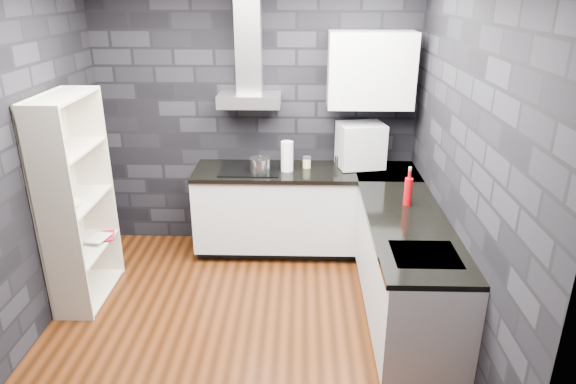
{
  "coord_description": "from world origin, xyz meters",
  "views": [
    {
      "loc": [
        0.46,
        -3.48,
        2.57
      ],
      "look_at": [
        0.35,
        0.45,
        1.0
      ],
      "focal_mm": 32.0,
      "sensor_mm": 36.0,
      "label": 1
    }
  ],
  "objects_px": {
    "utensil_crock": "(339,161)",
    "pot": "(260,165)",
    "storage_jar": "(307,163)",
    "fruit_bowl": "(69,205)",
    "appliance_garage": "(361,145)",
    "glass_vase": "(287,156)",
    "red_bottle": "(408,192)",
    "bookshelf": "(77,202)"
  },
  "relations": [
    {
      "from": "storage_jar",
      "to": "bookshelf",
      "type": "bearing_deg",
      "value": -154.13
    },
    {
      "from": "glass_vase",
      "to": "red_bottle",
      "type": "relative_size",
      "value": 1.28
    },
    {
      "from": "storage_jar",
      "to": "pot",
      "type": "bearing_deg",
      "value": -162.58
    },
    {
      "from": "glass_vase",
      "to": "bookshelf",
      "type": "bearing_deg",
      "value": -154.14
    },
    {
      "from": "fruit_bowl",
      "to": "red_bottle",
      "type": "bearing_deg",
      "value": 3.57
    },
    {
      "from": "pot",
      "to": "bookshelf",
      "type": "height_order",
      "value": "bookshelf"
    },
    {
      "from": "red_bottle",
      "to": "glass_vase",
      "type": "bearing_deg",
      "value": 141.17
    },
    {
      "from": "utensil_crock",
      "to": "appliance_garage",
      "type": "relative_size",
      "value": 0.27
    },
    {
      "from": "appliance_garage",
      "to": "storage_jar",
      "type": "bearing_deg",
      "value": 172.8
    },
    {
      "from": "storage_jar",
      "to": "appliance_garage",
      "type": "relative_size",
      "value": 0.23
    },
    {
      "from": "appliance_garage",
      "to": "fruit_bowl",
      "type": "height_order",
      "value": "appliance_garage"
    },
    {
      "from": "glass_vase",
      "to": "fruit_bowl",
      "type": "xyz_separation_m",
      "value": [
        -1.74,
        -0.99,
        -0.11
      ]
    },
    {
      "from": "pot",
      "to": "glass_vase",
      "type": "bearing_deg",
      "value": 10.52
    },
    {
      "from": "glass_vase",
      "to": "bookshelf",
      "type": "height_order",
      "value": "bookshelf"
    },
    {
      "from": "red_bottle",
      "to": "fruit_bowl",
      "type": "xyz_separation_m",
      "value": [
        -2.75,
        -0.17,
        -0.08
      ]
    },
    {
      "from": "utensil_crock",
      "to": "glass_vase",
      "type": "bearing_deg",
      "value": -163.96
    },
    {
      "from": "utensil_crock",
      "to": "appliance_garage",
      "type": "bearing_deg",
      "value": -3.46
    },
    {
      "from": "utensil_crock",
      "to": "bookshelf",
      "type": "xyz_separation_m",
      "value": [
        -2.25,
        -0.99,
        -0.06
      ]
    },
    {
      "from": "pot",
      "to": "bookshelf",
      "type": "relative_size",
      "value": 0.11
    },
    {
      "from": "glass_vase",
      "to": "bookshelf",
      "type": "distance_m",
      "value": 1.94
    },
    {
      "from": "storage_jar",
      "to": "bookshelf",
      "type": "relative_size",
      "value": 0.05
    },
    {
      "from": "glass_vase",
      "to": "storage_jar",
      "type": "height_order",
      "value": "glass_vase"
    },
    {
      "from": "appliance_garage",
      "to": "fruit_bowl",
      "type": "xyz_separation_m",
      "value": [
        -2.46,
        -1.13,
        -0.19
      ]
    },
    {
      "from": "utensil_crock",
      "to": "bookshelf",
      "type": "distance_m",
      "value": 2.46
    },
    {
      "from": "storage_jar",
      "to": "red_bottle",
      "type": "height_order",
      "value": "red_bottle"
    },
    {
      "from": "utensil_crock",
      "to": "red_bottle",
      "type": "bearing_deg",
      "value": -62.63
    },
    {
      "from": "storage_jar",
      "to": "fruit_bowl",
      "type": "distance_m",
      "value": 2.21
    },
    {
      "from": "glass_vase",
      "to": "utensil_crock",
      "type": "distance_m",
      "value": 0.54
    },
    {
      "from": "utensil_crock",
      "to": "pot",
      "type": "bearing_deg",
      "value": -165.78
    },
    {
      "from": "storage_jar",
      "to": "red_bottle",
      "type": "relative_size",
      "value": 0.43
    },
    {
      "from": "pot",
      "to": "utensil_crock",
      "type": "height_order",
      "value": "pot"
    },
    {
      "from": "pot",
      "to": "bookshelf",
      "type": "bearing_deg",
      "value": -151.75
    },
    {
      "from": "pot",
      "to": "glass_vase",
      "type": "height_order",
      "value": "glass_vase"
    },
    {
      "from": "glass_vase",
      "to": "red_bottle",
      "type": "distance_m",
      "value": 1.31
    },
    {
      "from": "glass_vase",
      "to": "utensil_crock",
      "type": "bearing_deg",
      "value": 16.04
    },
    {
      "from": "pot",
      "to": "red_bottle",
      "type": "relative_size",
      "value": 0.85
    },
    {
      "from": "storage_jar",
      "to": "fruit_bowl",
      "type": "relative_size",
      "value": 0.48
    },
    {
      "from": "pot",
      "to": "utensil_crock",
      "type": "relative_size",
      "value": 1.69
    },
    {
      "from": "pot",
      "to": "storage_jar",
      "type": "bearing_deg",
      "value": 17.42
    },
    {
      "from": "storage_jar",
      "to": "fruit_bowl",
      "type": "bearing_deg",
      "value": -150.69
    },
    {
      "from": "red_bottle",
      "to": "storage_jar",
      "type": "bearing_deg",
      "value": 132.1
    },
    {
      "from": "utensil_crock",
      "to": "fruit_bowl",
      "type": "xyz_separation_m",
      "value": [
        -2.25,
        -1.14,
        -0.02
      ]
    }
  ]
}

